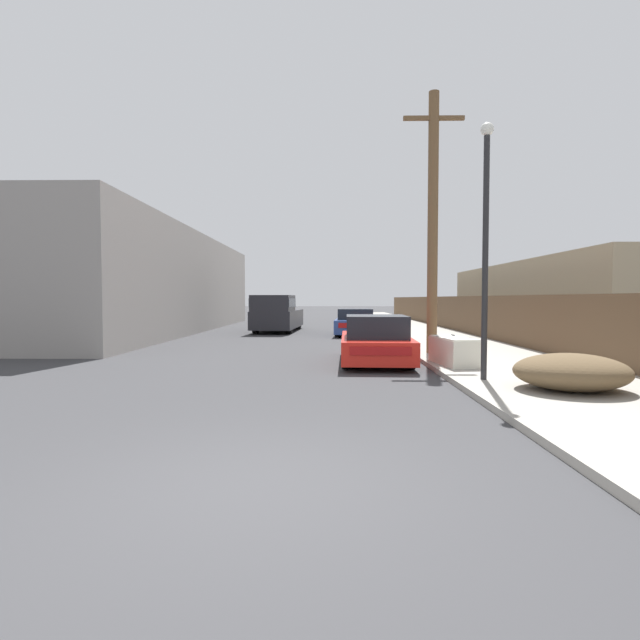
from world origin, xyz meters
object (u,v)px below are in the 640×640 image
pickup_truck (277,314)px  utility_pole (433,220)px  parked_sports_car_red (376,341)px  brush_pile (571,372)px  car_parked_mid (356,322)px  discarded_fridge (454,351)px  street_lamp (486,233)px

pickup_truck → utility_pole: utility_pole is taller
parked_sports_car_red → pickup_truck: pickup_truck is taller
utility_pole → brush_pile: (1.22, -6.10, -3.65)m
parked_sports_car_red → pickup_truck: size_ratio=0.75×
pickup_truck → utility_pole: (5.81, -11.02, 3.14)m
pickup_truck → parked_sports_car_red: bearing=111.2°
utility_pole → brush_pile: utility_pole is taller
pickup_truck → brush_pile: size_ratio=2.95×
pickup_truck → car_parked_mid: bearing=156.8°
discarded_fridge → brush_pile: (1.22, -3.46, -0.01)m
brush_pile → car_parked_mid: bearing=101.2°
discarded_fridge → brush_pile: size_ratio=0.91×
utility_pole → pickup_truck: bearing=117.8°
car_parked_mid → discarded_fridge: bearing=-77.1°
car_parked_mid → street_lamp: 14.26m
discarded_fridge → car_parked_mid: (-1.77, 11.62, 0.15)m
street_lamp → parked_sports_car_red: bearing=118.0°
car_parked_mid → brush_pile: car_parked_mid is taller
parked_sports_car_red → utility_pole: (1.83, 1.47, 3.50)m
parked_sports_car_red → street_lamp: street_lamp is taller
car_parked_mid → brush_pile: 15.38m
discarded_fridge → utility_pole: 4.50m
car_parked_mid → pickup_truck: bearing=157.5°
parked_sports_car_red → brush_pile: bearing=-54.4°
parked_sports_car_red → brush_pile: parked_sports_car_red is taller
pickup_truck → street_lamp: bearing=113.6°
pickup_truck → utility_pole: size_ratio=0.76×
street_lamp → brush_pile: bearing=-43.8°
car_parked_mid → utility_pole: utility_pole is taller
pickup_truck → street_lamp: (5.84, -15.97, 2.11)m
discarded_fridge → brush_pile: bearing=-78.1°
car_parked_mid → parked_sports_car_red: bearing=-86.0°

